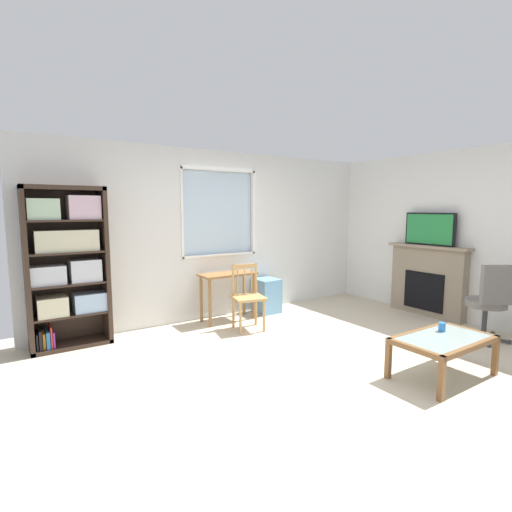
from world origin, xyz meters
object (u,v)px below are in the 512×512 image
at_px(tv, 430,229).
at_px(desk_under_window, 228,282).
at_px(wooden_chair, 248,296).
at_px(fireplace, 427,280).
at_px(plastic_drawer_unit, 267,295).
at_px(office_chair, 490,299).
at_px(sippy_cup, 442,327).
at_px(bookshelf, 67,263).
at_px(coffee_table, 443,343).

bearing_deg(tv, desk_under_window, 151.54).
xyz_separation_m(wooden_chair, fireplace, (2.73, -0.97, 0.09)).
bearing_deg(tv, plastic_drawer_unit, 142.43).
bearing_deg(office_chair, sippy_cup, -174.06).
relative_size(bookshelf, sippy_cup, 21.52).
relative_size(bookshelf, coffee_table, 1.92).
xyz_separation_m(bookshelf, coffee_table, (2.95, -3.01, -0.67)).
height_order(desk_under_window, wooden_chair, wooden_chair).
bearing_deg(wooden_chair, coffee_table, -71.68).
height_order(wooden_chair, fireplace, fireplace).
distance_m(desk_under_window, office_chair, 3.48).
bearing_deg(office_chair, fireplace, 66.70).
distance_m(bookshelf, fireplace, 5.17).
relative_size(bookshelf, tv, 2.40).
bearing_deg(plastic_drawer_unit, wooden_chair, -141.94).
relative_size(plastic_drawer_unit, sippy_cup, 6.10).
height_order(fireplace, sippy_cup, fireplace).
bearing_deg(fireplace, sippy_cup, -143.93).
bearing_deg(tv, office_chair, -112.55).
bearing_deg(desk_under_window, office_chair, -49.60).
relative_size(wooden_chair, plastic_drawer_unit, 1.64).
bearing_deg(wooden_chair, fireplace, -19.53).
xyz_separation_m(fireplace, coffee_table, (-1.94, -1.41, -0.21)).
xyz_separation_m(wooden_chair, plastic_drawer_unit, (0.72, 0.56, -0.19)).
distance_m(plastic_drawer_unit, tv, 2.74).
bearing_deg(wooden_chair, plastic_drawer_unit, 38.06).
bearing_deg(wooden_chair, office_chair, -43.73).
height_order(plastic_drawer_unit, sippy_cup, plastic_drawer_unit).
relative_size(coffee_table, sippy_cup, 11.21).
xyz_separation_m(plastic_drawer_unit, coffee_table, (0.07, -2.95, 0.08)).
bearing_deg(plastic_drawer_unit, tv, -37.57).
bearing_deg(coffee_table, wooden_chair, 108.32).
xyz_separation_m(desk_under_window, sippy_cup, (0.97, -2.78, -0.12)).
distance_m(wooden_chair, sippy_cup, 2.46).
relative_size(desk_under_window, wooden_chair, 0.94).
xyz_separation_m(desk_under_window, office_chair, (2.26, -2.65, -0.02)).
xyz_separation_m(plastic_drawer_unit, fireplace, (2.01, -1.53, 0.28)).
relative_size(desk_under_window, sippy_cup, 9.40).
xyz_separation_m(tv, sippy_cup, (-1.77, -1.30, -0.91)).
height_order(bookshelf, plastic_drawer_unit, bookshelf).
bearing_deg(bookshelf, coffee_table, -45.55).
height_order(wooden_chair, office_chair, office_chair).
xyz_separation_m(wooden_chair, office_chair, (2.23, -2.14, 0.09)).
bearing_deg(fireplace, tv, -180.00).
distance_m(fireplace, sippy_cup, 2.21).
bearing_deg(bookshelf, sippy_cup, -42.90).
height_order(office_chair, coffee_table, office_chair).
xyz_separation_m(bookshelf, fireplace, (4.89, -1.59, -0.47)).
distance_m(bookshelf, coffee_table, 4.27).
distance_m(wooden_chair, fireplace, 2.90).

